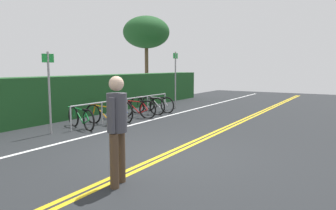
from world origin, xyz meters
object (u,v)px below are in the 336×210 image
Objects in this scene: bicycle_2 at (119,111)px; sign_post_far at (175,75)px; bike_rack at (127,104)px; bicycle_5 at (158,104)px; tree_mid at (146,33)px; bicycle_3 at (136,109)px; pedestrian at (117,123)px; bicycle_4 at (147,106)px; bicycle_0 at (81,118)px; bicycle_1 at (105,115)px; sign_post_near at (49,85)px.

sign_post_far is (3.83, -0.10, 1.18)m from bicycle_2.
bike_rack is 2.08× the size of sign_post_far.
tree_mid is at bearing 39.13° from bicycle_5.
bike_rack is 0.49m from bicycle_3.
bicycle_2 is 6.35m from pedestrian.
bicycle_4 is 0.65× the size of sign_post_far.
bicycle_0 is at bearing 178.15° from sign_post_far.
bicycle_1 is (0.89, -0.17, 0.00)m from bicycle_0.
sign_post_near is 0.90× the size of sign_post_far.
sign_post_far reaches higher than pedestrian.
sign_post_near is at bearing 175.98° from bike_rack.
tree_mid is (8.16, 3.99, 3.61)m from bicycle_1.
tree_mid is at bearing 31.87° from bicycle_3.
bicycle_0 is 1.75m from bicycle_2.
tree_mid is at bearing 20.15° from sign_post_near.
pedestrian reaches higher than bicycle_4.
bicycle_0 is 0.92× the size of pedestrian.
bike_rack is 6.63m from pedestrian.
bicycle_2 is at bearing -179.68° from bicycle_5.
bicycle_1 is at bearing -8.73° from sign_post_near.
bicycle_3 is at bearing -5.20° from sign_post_near.
tree_mid reaches higher than bicycle_1.
bicycle_2 reaches higher than bicycle_1.
sign_post_far is at bearing -2.64° from sign_post_near.
sign_post_near is at bearing 177.82° from bicycle_4.
bicycle_1 is 3.39m from bicycle_5.
bicycle_3 is 0.34× the size of tree_mid.
tree_mid reaches higher than sign_post_far.
pedestrian is at bearing -146.97° from tree_mid.
bicycle_0 is 0.96× the size of bicycle_4.
bicycle_3 is at bearing -148.13° from tree_mid.
tree_mid is (6.48, 4.03, 3.60)m from bicycle_3.
bike_rack is 1.38m from bicycle_4.
tree_mid is (12.17, 7.91, 2.92)m from pedestrian.
bicycle_3 is at bearing -170.70° from bicycle_4.
bicycle_3 is (1.69, -0.03, 0.01)m from bicycle_1.
bicycle_5 is 0.67× the size of sign_post_far.
bicycle_1 is 1.01× the size of bicycle_2.
sign_post_far is (1.30, -0.12, 1.19)m from bicycle_5.
bicycle_4 is at bearing 0.88° from bicycle_2.
bike_rack is 3.21× the size of bicycle_2.
bike_rack is at bearing -3.27° from bicycle_2.
bicycle_5 is (2.53, 0.01, -0.02)m from bicycle_2.
tree_mid reaches higher than bicycle_2.
bicycle_3 is 3.23m from sign_post_far.
tree_mid reaches higher than bicycle_5.
tree_mid is at bearing 34.98° from bicycle_4.
tree_mid is at bearing 26.06° from bicycle_1.
bike_rack is 2.31× the size of sign_post_near.
bicycle_4 is (3.52, -0.05, 0.02)m from bicycle_0.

